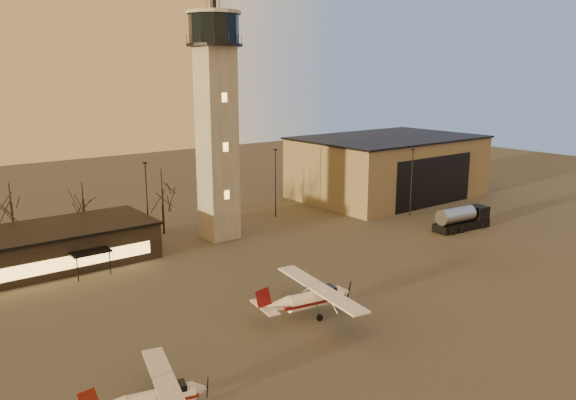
{
  "coord_description": "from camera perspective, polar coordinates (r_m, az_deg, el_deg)",
  "views": [
    {
      "loc": [
        -35.85,
        -30.89,
        20.93
      ],
      "look_at": [
        -1.92,
        13.0,
        8.3
      ],
      "focal_mm": 35.0,
      "sensor_mm": 36.0,
      "label": 1
    }
  ],
  "objects": [
    {
      "name": "cessna_front",
      "position": [
        50.44,
        2.84,
        -10.23
      ],
      "size": [
        10.04,
        12.65,
        3.47
      ],
      "rotation": [
        0.0,
        0.0,
        -0.15
      ],
      "color": "white",
      "rests_on": "ground"
    },
    {
      "name": "fuel_truck",
      "position": [
        80.03,
        17.22,
        -1.98
      ],
      "size": [
        8.88,
        3.56,
        3.22
      ],
      "rotation": [
        0.0,
        0.0,
        -0.1
      ],
      "color": "black",
      "rests_on": "ground"
    },
    {
      "name": "hangar",
      "position": [
        98.08,
        10.1,
        3.37
      ],
      "size": [
        30.6,
        20.6,
        10.3
      ],
      "color": "#847156",
      "rests_on": "ground"
    },
    {
      "name": "ground",
      "position": [
        51.75,
        10.75,
        -11.27
      ],
      "size": [
        220.0,
        220.0,
        0.0
      ],
      "primitive_type": "plane",
      "color": "#3F3D3A",
      "rests_on": "ground"
    },
    {
      "name": "terminal",
      "position": [
        67.06,
        -24.29,
        -4.6
      ],
      "size": [
        25.4,
        12.2,
        4.3
      ],
      "color": "black",
      "rests_on": "ground"
    },
    {
      "name": "light_poles",
      "position": [
        73.43,
        -7.12,
        0.53
      ],
      "size": [
        58.5,
        12.25,
        10.14
      ],
      "color": "black",
      "rests_on": "ground"
    },
    {
      "name": "control_tower",
      "position": [
        70.81,
        -7.29,
        9.0
      ],
      "size": [
        6.8,
        6.8,
        32.6
      ],
      "color": "gray",
      "rests_on": "ground"
    },
    {
      "name": "tree_row",
      "position": [
        74.98,
        -19.74,
        0.53
      ],
      "size": [
        37.2,
        9.2,
        8.8
      ],
      "color": "black",
      "rests_on": "ground"
    }
  ]
}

